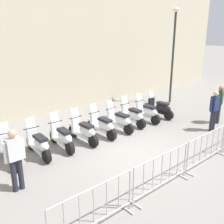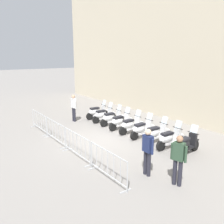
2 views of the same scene
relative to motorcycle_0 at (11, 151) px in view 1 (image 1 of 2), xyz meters
name	(u,v)px [view 1 (image 1 of 2)]	position (x,y,z in m)	size (l,w,h in m)	color
ground_plane	(138,153)	(3.71, -1.89, -0.45)	(120.00, 120.00, 0.00)	gray
motorcycle_0	(11,151)	(0.00, 0.00, 0.00)	(0.56, 1.72, 1.24)	black
motorcycle_1	(39,144)	(0.91, -0.05, 0.00)	(0.56, 1.72, 1.24)	black
motorcycle_2	(62,137)	(1.80, 0.00, 0.00)	(0.56, 1.72, 1.24)	black
motorcycle_3	(84,131)	(2.71, 0.01, 0.00)	(0.57, 1.73, 1.24)	black
motorcycle_4	(102,126)	(3.60, 0.07, 0.00)	(0.56, 1.73, 1.24)	black
motorcycle_5	(119,121)	(4.50, 0.12, 0.00)	(0.59, 1.72, 1.24)	black
motorcycle_6	(132,116)	(5.38, 0.27, 0.00)	(0.56, 1.72, 1.24)	black
motorcycle_7	(147,112)	(6.28, 0.27, 0.00)	(0.56, 1.72, 1.24)	black
motorcycle_8	(160,108)	(7.19, 0.31, 0.00)	(0.58, 1.72, 1.24)	black
barrier_segment_0	(94,210)	(0.49, -3.98, 0.07)	(2.13, 0.55, 1.07)	#B2B5B7
barrier_segment_1	(162,173)	(2.71, -3.86, 0.07)	(2.13, 0.55, 1.07)	#B2B5B7
barrier_segment_2	(206,148)	(4.93, -3.73, 0.07)	(2.13, 0.55, 1.07)	#B2B5B7
street_lamp	(174,47)	(9.74, 1.82, 2.74)	(0.36, 0.36, 5.22)	#2D332D
officer_near_row_end	(15,157)	(-0.29, -1.53, 0.53)	(0.55, 0.24, 1.73)	#23232D
officer_mid_plaza	(220,102)	(8.71, -1.88, 0.53)	(0.52, 0.33, 1.73)	#23232D
officer_by_barriers	(214,108)	(7.65, -2.26, 0.53)	(0.55, 0.23, 1.73)	#23232D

